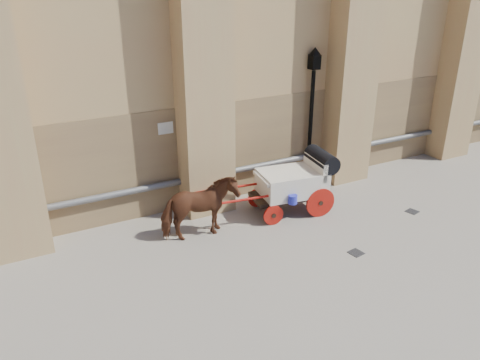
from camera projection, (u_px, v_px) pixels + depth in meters
ground at (307, 260)px, 11.21m from camera, size 90.00×90.00×0.00m
horse at (200, 209)px, 11.88m from camera, size 1.99×0.99×1.64m
carriage at (296, 180)px, 13.25m from camera, size 4.09×1.61×1.74m
street_lamp at (311, 114)px, 14.53m from camera, size 0.41×0.41×4.35m
drain_grate_near at (356, 253)px, 11.49m from camera, size 0.36×0.36×0.01m
drain_grate_far at (412, 211)px, 13.52m from camera, size 0.39×0.39×0.01m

